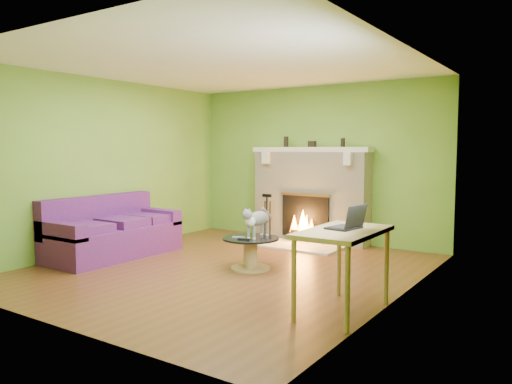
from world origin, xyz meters
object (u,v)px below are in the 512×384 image
Objects in this scene: desk at (343,240)px; sofa at (112,233)px; coffee_table at (251,251)px; cat at (258,222)px.

sofa is at bearing 173.27° from desk.
coffee_table is at bearing 151.51° from desk.
sofa is 3.85m from desk.
desk is 1.67× the size of cat.
coffee_table is 0.68× the size of desk.
coffee_table is 1.97m from desk.
cat is at bearing 13.18° from sofa.
sofa is 2.28m from cat.
coffee_table is 1.14× the size of cat.
cat is at bearing 32.01° from coffee_table.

